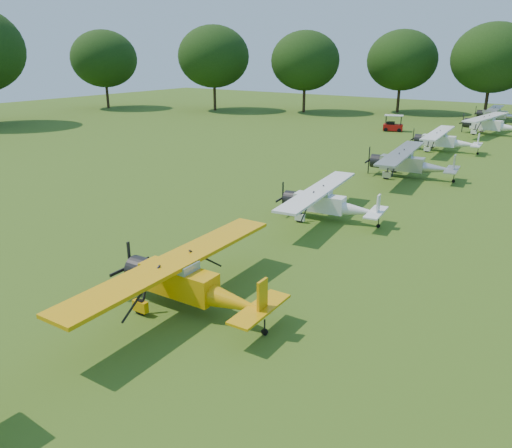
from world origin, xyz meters
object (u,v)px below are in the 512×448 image
at_px(aircraft_6, 492,123).
at_px(golf_cart, 393,126).
at_px(aircraft_2, 189,280).
at_px(aircraft_5, 444,139).
at_px(aircraft_4, 409,162).
at_px(aircraft_7, 499,113).
at_px(aircraft_3, 327,201).

bearing_deg(aircraft_6, golf_cart, -153.22).
xyz_separation_m(aircraft_2, aircraft_5, (-0.89, 36.71, -0.05)).
relative_size(aircraft_4, golf_cart, 4.26).
height_order(aircraft_5, aircraft_6, aircraft_6).
bearing_deg(golf_cart, aircraft_7, 44.96).
distance_m(aircraft_3, aircraft_6, 37.87).
bearing_deg(aircraft_5, aircraft_4, -91.52).
relative_size(aircraft_4, aircraft_5, 1.06).
height_order(aircraft_4, aircraft_7, aircraft_4).
height_order(aircraft_6, golf_cart, aircraft_6).
distance_m(aircraft_6, golf_cart, 10.80).
height_order(aircraft_2, golf_cart, aircraft_2).
relative_size(aircraft_5, aircraft_6, 0.89).
xyz_separation_m(aircraft_5, golf_cart, (-8.48, 9.64, -0.52)).
height_order(aircraft_3, aircraft_5, aircraft_5).
bearing_deg(aircraft_4, golf_cart, 105.93).
xyz_separation_m(aircraft_2, golf_cart, (-9.38, 46.35, -0.57)).
bearing_deg(aircraft_3, aircraft_7, 82.74).
bearing_deg(aircraft_7, aircraft_5, -94.25).
bearing_deg(aircraft_5, golf_cart, 126.46).
bearing_deg(aircraft_6, aircraft_2, -83.93).
relative_size(aircraft_2, aircraft_6, 0.93).
relative_size(aircraft_4, aircraft_7, 1.06).
bearing_deg(aircraft_2, aircraft_5, 89.27).
relative_size(aircraft_6, aircraft_7, 1.12).
xyz_separation_m(aircraft_7, golf_cart, (-8.73, -15.95, -0.52)).
height_order(aircraft_3, aircraft_7, aircraft_7).
distance_m(aircraft_4, golf_cart, 23.66).
bearing_deg(aircraft_5, aircraft_7, 84.56).
height_order(aircraft_5, golf_cart, aircraft_5).
xyz_separation_m(aircraft_3, golf_cart, (-8.74, 34.19, -0.46)).
distance_m(aircraft_5, aircraft_6, 13.40).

